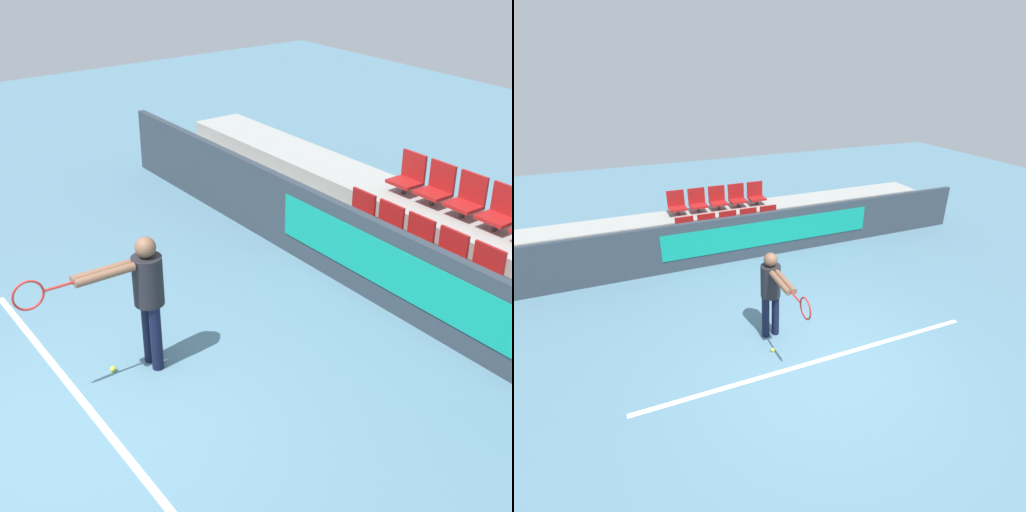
% 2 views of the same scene
% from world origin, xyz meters
% --- Properties ---
extents(ground_plane, '(30.00, 30.00, 0.00)m').
position_xyz_m(ground_plane, '(0.00, 0.00, 0.00)').
color(ground_plane, slate).
extents(court_baseline, '(5.81, 0.08, 0.01)m').
position_xyz_m(court_baseline, '(0.00, 0.03, 0.00)').
color(court_baseline, white).
rests_on(court_baseline, ground).
extents(barrier_wall, '(12.63, 0.14, 1.11)m').
position_xyz_m(barrier_wall, '(0.02, 3.98, 0.56)').
color(barrier_wall, '#2D3842').
rests_on(barrier_wall, ground).
extents(bleacher_tier_front, '(12.23, 0.98, 0.38)m').
position_xyz_m(bleacher_tier_front, '(0.00, 4.55, 0.19)').
color(bleacher_tier_front, '#9E9E99').
rests_on(bleacher_tier_front, ground).
extents(bleacher_tier_middle, '(12.23, 0.98, 0.76)m').
position_xyz_m(bleacher_tier_middle, '(0.00, 5.53, 0.38)').
color(bleacher_tier_middle, '#9E9E99').
rests_on(bleacher_tier_middle, ground).
extents(stadium_chair_0, '(0.44, 0.37, 0.60)m').
position_xyz_m(stadium_chair_0, '(-1.09, 4.67, 0.65)').
color(stadium_chair_0, '#333333').
rests_on(stadium_chair_0, bleacher_tier_front).
extents(stadium_chair_1, '(0.44, 0.37, 0.60)m').
position_xyz_m(stadium_chair_1, '(-0.54, 4.67, 0.65)').
color(stadium_chair_1, '#333333').
rests_on(stadium_chair_1, bleacher_tier_front).
extents(stadium_chair_2, '(0.44, 0.37, 0.60)m').
position_xyz_m(stadium_chair_2, '(0.00, 4.67, 0.65)').
color(stadium_chair_2, '#333333').
rests_on(stadium_chair_2, bleacher_tier_front).
extents(stadium_chair_3, '(0.44, 0.37, 0.60)m').
position_xyz_m(stadium_chair_3, '(0.54, 4.67, 0.65)').
color(stadium_chair_3, '#333333').
rests_on(stadium_chair_3, bleacher_tier_front).
extents(stadium_chair_4, '(0.44, 0.37, 0.60)m').
position_xyz_m(stadium_chair_4, '(1.09, 4.67, 0.65)').
color(stadium_chair_4, '#333333').
rests_on(stadium_chair_4, bleacher_tier_front).
extents(stadium_chair_5, '(0.44, 0.37, 0.60)m').
position_xyz_m(stadium_chair_5, '(-1.09, 5.66, 1.03)').
color(stadium_chair_5, '#333333').
rests_on(stadium_chair_5, bleacher_tier_middle).
extents(stadium_chair_6, '(0.44, 0.37, 0.60)m').
position_xyz_m(stadium_chair_6, '(-0.54, 5.66, 1.03)').
color(stadium_chair_6, '#333333').
rests_on(stadium_chair_6, bleacher_tier_middle).
extents(stadium_chair_7, '(0.44, 0.37, 0.60)m').
position_xyz_m(stadium_chair_7, '(0.00, 5.66, 1.03)').
color(stadium_chair_7, '#333333').
rests_on(stadium_chair_7, bleacher_tier_middle).
extents(stadium_chair_8, '(0.44, 0.37, 0.60)m').
position_xyz_m(stadium_chair_8, '(0.54, 5.66, 1.03)').
color(stadium_chair_8, '#333333').
rests_on(stadium_chair_8, bleacher_tier_middle).
extents(tennis_player, '(0.33, 1.59, 1.58)m').
position_xyz_m(tennis_player, '(-0.42, 0.88, 0.98)').
color(tennis_player, black).
rests_on(tennis_player, ground).
extents(tennis_ball, '(0.07, 0.07, 0.07)m').
position_xyz_m(tennis_ball, '(-0.56, 0.52, 0.03)').
color(tennis_ball, '#CCDB33').
rests_on(tennis_ball, ground).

